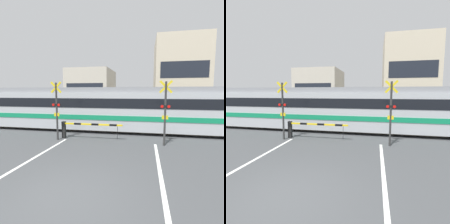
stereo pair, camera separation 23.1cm
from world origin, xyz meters
TOP-DOWN VIEW (x-y plane):
  - ground_plane at (0.00, 0.00)m, footprint 160.00×160.00m
  - rail_track_near at (0.00, 7.92)m, footprint 50.00×0.10m
  - rail_track_far at (0.00, 9.36)m, footprint 50.00×0.10m
  - road_stripe_left at (-2.64, 0.75)m, footprint 0.14×9.51m
  - road_stripe_right at (2.64, 0.75)m, footprint 0.14×9.51m
  - commuter_train at (0.39, 8.64)m, footprint 20.95×2.95m
  - crossing_barrier_near at (-1.90, 5.81)m, footprint 3.77×0.20m
  - crossing_barrier_far at (1.90, 11.48)m, footprint 3.77×0.20m
  - crossing_signal_left at (-3.09, 5.38)m, footprint 0.68×0.15m
  - crossing_signal_right at (3.09, 5.38)m, footprint 0.68×0.15m
  - building_left_of_street at (-6.42, 23.04)m, footprint 6.36×7.47m
  - building_right_of_street at (6.66, 23.04)m, footprint 6.85×7.47m

SIDE VIEW (x-z plane):
  - ground_plane at x=0.00m, z-range 0.00..0.00m
  - road_stripe_left at x=-2.64m, z-range 0.00..0.01m
  - road_stripe_right at x=2.64m, z-range 0.00..0.01m
  - rail_track_near at x=0.00m, z-range 0.00..0.08m
  - rail_track_far at x=0.00m, z-range 0.00..0.08m
  - crossing_barrier_near at x=-1.90m, z-range 0.21..1.25m
  - crossing_barrier_far at x=1.90m, z-range 0.21..1.25m
  - commuter_train at x=0.39m, z-range 0.11..3.29m
  - crossing_signal_left at x=-3.09m, z-range 0.18..3.64m
  - crossing_signal_right at x=3.09m, z-range 0.18..3.64m
  - building_left_of_street at x=-6.42m, z-range 0.00..6.30m
  - building_right_of_street at x=6.66m, z-range 0.00..10.27m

